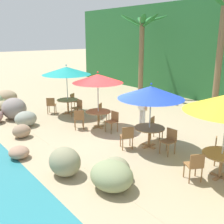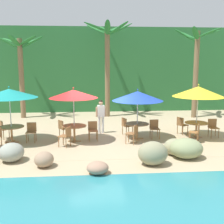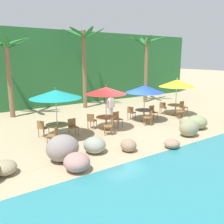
% 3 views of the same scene
% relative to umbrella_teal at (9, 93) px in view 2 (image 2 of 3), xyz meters
% --- Properties ---
extents(ground_plane, '(120.00, 120.00, 0.00)m').
position_rel_umbrella_teal_xyz_m(ground_plane, '(3.81, -0.05, -2.22)').
color(ground_plane, tan).
extents(terrace_deck, '(18.00, 5.20, 0.01)m').
position_rel_umbrella_teal_xyz_m(terrace_deck, '(3.81, -0.05, -2.22)').
color(terrace_deck, tan).
rests_on(terrace_deck, ground).
extents(foliage_backdrop, '(28.00, 2.40, 6.00)m').
position_rel_umbrella_teal_xyz_m(foliage_backdrop, '(3.81, 8.95, 0.78)').
color(foliage_backdrop, '#286633').
rests_on(foliage_backdrop, ground).
extents(rock_seawall, '(15.72, 3.01, 1.03)m').
position_rel_umbrella_teal_xyz_m(rock_seawall, '(1.06, -2.64, -1.84)').
color(rock_seawall, tan).
rests_on(rock_seawall, ground).
extents(umbrella_teal, '(2.45, 2.45, 2.54)m').
position_rel_umbrella_teal_xyz_m(umbrella_teal, '(0.00, 0.00, 0.00)').
color(umbrella_teal, silver).
rests_on(umbrella_teal, ground).
extents(dining_table_teal, '(1.10, 1.10, 0.74)m').
position_rel_umbrella_teal_xyz_m(dining_table_teal, '(-0.00, -0.00, -1.61)').
color(dining_table_teal, '#A37547').
rests_on(dining_table_teal, ground).
extents(chair_teal_seaward, '(0.42, 0.43, 0.87)m').
position_rel_umbrella_teal_xyz_m(chair_teal_seaward, '(0.85, 0.09, -1.71)').
color(chair_teal_seaward, olive).
rests_on(chair_teal_seaward, ground).
extents(chair_teal_inland, '(0.58, 0.58, 0.87)m').
position_rel_umbrella_teal_xyz_m(chair_teal_inland, '(-0.52, 0.68, -1.71)').
color(chair_teal_inland, olive).
rests_on(chair_teal_inland, ground).
extents(umbrella_red, '(2.17, 2.17, 2.48)m').
position_rel_umbrella_teal_xyz_m(umbrella_red, '(2.79, -0.05, -0.05)').
color(umbrella_red, silver).
rests_on(umbrella_red, ground).
extents(dining_table_red, '(1.10, 1.10, 0.74)m').
position_rel_umbrella_teal_xyz_m(dining_table_red, '(2.79, -0.05, -1.61)').
color(dining_table_red, '#A37547').
rests_on(dining_table_red, ground).
extents(chair_red_seaward, '(0.45, 0.46, 0.87)m').
position_rel_umbrella_teal_xyz_m(chair_red_seaward, '(3.62, 0.11, -1.71)').
color(chair_red_seaward, olive).
rests_on(chair_red_seaward, ground).
extents(chair_red_inland, '(0.59, 0.59, 0.87)m').
position_rel_umbrella_teal_xyz_m(chair_red_inland, '(2.22, 0.59, -1.71)').
color(chair_red_inland, olive).
rests_on(chair_red_inland, ground).
extents(chair_red_left, '(0.57, 0.57, 0.87)m').
position_rel_umbrella_teal_xyz_m(chair_red_left, '(2.48, -0.85, -1.71)').
color(chair_red_left, olive).
rests_on(chair_red_left, ground).
extents(umbrella_blue, '(2.34, 2.34, 2.36)m').
position_rel_umbrella_teal_xyz_m(umbrella_blue, '(5.69, 0.15, -0.19)').
color(umbrella_blue, silver).
rests_on(umbrella_blue, ground).
extents(dining_table_blue, '(1.10, 1.10, 0.74)m').
position_rel_umbrella_teal_xyz_m(dining_table_blue, '(5.69, 0.15, -1.61)').
color(dining_table_blue, '#A37547').
rests_on(dining_table_blue, ground).
extents(chair_blue_seaward, '(0.43, 0.44, 0.87)m').
position_rel_umbrella_teal_xyz_m(chair_blue_seaward, '(6.54, 0.26, -1.71)').
color(chair_blue_seaward, olive).
rests_on(chair_blue_seaward, ground).
extents(chair_blue_inland, '(0.56, 0.56, 0.87)m').
position_rel_umbrella_teal_xyz_m(chair_blue_inland, '(5.27, 0.89, -1.71)').
color(chair_blue_inland, olive).
rests_on(chair_blue_inland, ground).
extents(chair_blue_left, '(0.57, 0.57, 0.87)m').
position_rel_umbrella_teal_xyz_m(chair_blue_left, '(5.38, -0.64, -1.71)').
color(chair_blue_left, olive).
rests_on(chair_blue_left, ground).
extents(umbrella_yellow, '(2.39, 2.39, 2.56)m').
position_rel_umbrella_teal_xyz_m(umbrella_yellow, '(8.54, 0.14, -0.01)').
color(umbrella_yellow, silver).
rests_on(umbrella_yellow, ground).
extents(dining_table_yellow, '(1.10, 1.10, 0.74)m').
position_rel_umbrella_teal_xyz_m(dining_table_yellow, '(8.54, 0.14, -1.61)').
color(dining_table_yellow, '#A37547').
rests_on(dining_table_yellow, ground).
extents(chair_yellow_seaward, '(0.43, 0.43, 0.87)m').
position_rel_umbrella_teal_xyz_m(chair_yellow_seaward, '(9.39, 0.22, -1.71)').
color(chair_yellow_seaward, olive).
rests_on(chair_yellow_seaward, ground).
extents(chair_yellow_inland, '(0.58, 0.58, 0.87)m').
position_rel_umbrella_teal_xyz_m(chair_yellow_inland, '(8.05, 0.84, -1.71)').
color(chair_yellow_inland, olive).
rests_on(chair_yellow_inland, ground).
extents(chair_yellow_left, '(0.57, 0.57, 0.87)m').
position_rel_umbrella_teal_xyz_m(chair_yellow_left, '(8.22, -0.65, -1.71)').
color(chair_yellow_left, olive).
rests_on(chair_yellow_left, ground).
extents(palm_tree_nearest, '(2.99, 3.05, 5.19)m').
position_rel_umbrella_teal_xyz_m(palm_tree_nearest, '(-0.77, 5.93, 1.40)').
color(palm_tree_nearest, brown).
rests_on(palm_tree_nearest, ground).
extents(palm_tree_second, '(3.17, 3.26, 6.04)m').
position_rel_umbrella_teal_xyz_m(palm_tree_second, '(4.71, 5.97, 1.95)').
color(palm_tree_second, brown).
rests_on(palm_tree_second, ground).
extents(palm_tree_third, '(3.08, 2.90, 5.67)m').
position_rel_umbrella_teal_xyz_m(palm_tree_third, '(10.30, 5.20, 1.59)').
color(palm_tree_third, brown).
rests_on(palm_tree_third, ground).
extents(waiter_in_white, '(0.52, 0.25, 1.70)m').
position_rel_umbrella_teal_xyz_m(waiter_in_white, '(4.06, 1.39, -1.24)').
color(waiter_in_white, white).
rests_on(waiter_in_white, ground).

